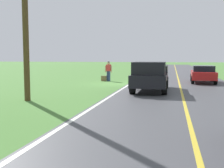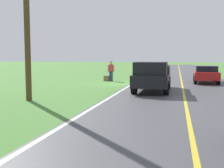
{
  "view_description": "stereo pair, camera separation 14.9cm",
  "coord_description": "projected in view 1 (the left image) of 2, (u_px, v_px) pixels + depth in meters",
  "views": [
    {
      "loc": [
        -4.06,
        21.63,
        2.09
      ],
      "look_at": [
        -1.98,
        11.98,
        1.15
      ],
      "focal_mm": 44.93,
      "sensor_mm": 36.0,
      "label": 1
    },
    {
      "loc": [
        -4.21,
        21.6,
        2.09
      ],
      "look_at": [
        -1.98,
        11.98,
        1.15
      ],
      "focal_mm": 44.93,
      "sensor_mm": 36.0,
      "label": 2
    }
  ],
  "objects": [
    {
      "name": "ground_plane",
      "position": [
        119.0,
        84.0,
        22.1
      ],
      "size": [
        200.0,
        200.0,
        0.0
      ],
      "primitive_type": "plane",
      "color": "#4C7F38"
    },
    {
      "name": "road_surface",
      "position": [
        180.0,
        85.0,
        21.13
      ],
      "size": [
        7.95,
        120.0,
        0.0
      ],
      "primitive_type": "cube",
      "color": "#47474C",
      "rests_on": "ground"
    },
    {
      "name": "lane_edge_line",
      "position": [
        130.0,
        84.0,
        21.92
      ],
      "size": [
        0.16,
        117.6,
        0.0
      ],
      "primitive_type": "cube",
      "color": "silver",
      "rests_on": "ground"
    },
    {
      "name": "lane_centre_line",
      "position": [
        180.0,
        85.0,
        21.13
      ],
      "size": [
        0.14,
        117.6,
        0.0
      ],
      "primitive_type": "cube",
      "color": "gold",
      "rests_on": "ground"
    },
    {
      "name": "hitchhiker_walking",
      "position": [
        109.0,
        70.0,
        24.59
      ],
      "size": [
        0.62,
        0.53,
        1.75
      ],
      "color": "navy",
      "rests_on": "ground"
    },
    {
      "name": "suitcase_carried",
      "position": [
        104.0,
        78.0,
        24.7
      ],
      "size": [
        0.48,
        0.24,
        0.47
      ],
      "primitive_type": "cube",
      "rotation": [
        0.0,
        0.0,
        1.49
      ],
      "color": "brown",
      "rests_on": "ground"
    },
    {
      "name": "pickup_truck_passing",
      "position": [
        150.0,
        76.0,
        17.18
      ],
      "size": [
        2.11,
        5.41,
        1.82
      ],
      "color": "black",
      "rests_on": "ground"
    },
    {
      "name": "sedan_near_oncoming",
      "position": [
        203.0,
        74.0,
        23.06
      ],
      "size": [
        2.06,
        4.47,
        1.41
      ],
      "color": "red",
      "rests_on": "ground"
    },
    {
      "name": "utility_pole_roadside",
      "position": [
        25.0,
        12.0,
        13.15
      ],
      "size": [
        0.28,
        0.28,
        8.39
      ],
      "primitive_type": "cylinder",
      "color": "brown",
      "rests_on": "ground"
    }
  ]
}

